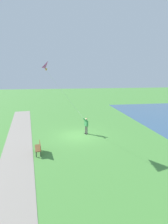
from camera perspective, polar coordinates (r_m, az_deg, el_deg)
name	(u,v)px	position (r m, az deg, el deg)	size (l,w,h in m)	color
ground_plane	(79,136)	(19.34, -1.64, -7.28)	(120.00, 120.00, 0.00)	#4C8E3D
walkway_path	(18,146)	(17.65, -19.52, -9.87)	(2.40, 32.00, 0.02)	gray
person_kite_flyer	(86,124)	(19.59, 0.65, -3.82)	(0.63, 0.51, 1.83)	#232328
flying_kite	(48,66)	(16.78, -10.91, 13.56)	(3.62, 2.38, 5.58)	#E02D9E
park_bench_near_walkway	(39,147)	(15.58, -13.72, -10.45)	(0.64, 1.55, 0.88)	brown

